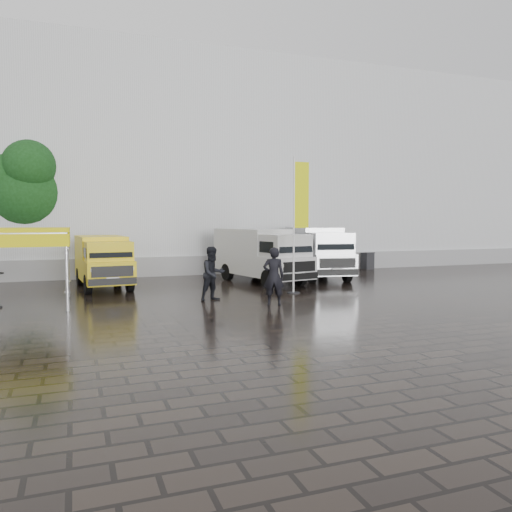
{
  "coord_description": "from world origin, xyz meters",
  "views": [
    {
      "loc": [
        -8.32,
        -17.65,
        2.85
      ],
      "look_at": [
        -1.07,
        2.2,
        1.35
      ],
      "focal_mm": 35.0,
      "sensor_mm": 36.0,
      "label": 1
    }
  ],
  "objects_px": {
    "van_white": "(261,256)",
    "wheelie_bin": "(368,261)",
    "flagpole": "(298,217)",
    "van_yellow": "(103,262)",
    "van_silver": "(318,253)",
    "canopy_tent": "(16,233)",
    "person_front": "(274,276)",
    "person_tent": "(213,274)"
  },
  "relations": [
    {
      "from": "van_yellow",
      "to": "canopy_tent",
      "type": "xyz_separation_m",
      "value": [
        -2.92,
        -3.74,
        1.35
      ]
    },
    {
      "from": "van_silver",
      "to": "person_tent",
      "type": "xyz_separation_m",
      "value": [
        -6.74,
        -5.04,
        -0.29
      ]
    },
    {
      "from": "flagpole",
      "to": "wheelie_bin",
      "type": "distance_m",
      "value": 11.09
    },
    {
      "from": "wheelie_bin",
      "to": "flagpole",
      "type": "bearing_deg",
      "value": -141.8
    },
    {
      "from": "van_silver",
      "to": "person_front",
      "type": "bearing_deg",
      "value": -117.6
    },
    {
      "from": "van_white",
      "to": "person_front",
      "type": "height_order",
      "value": "van_white"
    },
    {
      "from": "van_yellow",
      "to": "van_silver",
      "type": "bearing_deg",
      "value": -3.31
    },
    {
      "from": "person_front",
      "to": "van_yellow",
      "type": "bearing_deg",
      "value": -31.68
    },
    {
      "from": "van_yellow",
      "to": "person_tent",
      "type": "relative_size",
      "value": 2.46
    },
    {
      "from": "canopy_tent",
      "to": "flagpole",
      "type": "bearing_deg",
      "value": -1.91
    },
    {
      "from": "person_front",
      "to": "canopy_tent",
      "type": "bearing_deg",
      "value": 1.22
    },
    {
      "from": "van_white",
      "to": "van_silver",
      "type": "relative_size",
      "value": 0.98
    },
    {
      "from": "van_yellow",
      "to": "van_white",
      "type": "height_order",
      "value": "van_white"
    },
    {
      "from": "flagpole",
      "to": "van_white",
      "type": "bearing_deg",
      "value": 93.42
    },
    {
      "from": "van_white",
      "to": "person_front",
      "type": "relative_size",
      "value": 2.9
    },
    {
      "from": "van_white",
      "to": "wheelie_bin",
      "type": "xyz_separation_m",
      "value": [
        8.12,
        3.84,
        -0.74
      ]
    },
    {
      "from": "canopy_tent",
      "to": "wheelie_bin",
      "type": "xyz_separation_m",
      "value": [
        17.96,
        7.02,
        -1.95
      ]
    },
    {
      "from": "van_yellow",
      "to": "van_silver",
      "type": "relative_size",
      "value": 0.82
    },
    {
      "from": "flagpole",
      "to": "person_front",
      "type": "relative_size",
      "value": 2.72
    },
    {
      "from": "van_silver",
      "to": "wheelie_bin",
      "type": "distance_m",
      "value": 5.7
    },
    {
      "from": "flagpole",
      "to": "person_tent",
      "type": "xyz_separation_m",
      "value": [
        -3.63,
        -0.66,
        -2.04
      ]
    },
    {
      "from": "flagpole",
      "to": "person_front",
      "type": "distance_m",
      "value": 3.67
    },
    {
      "from": "canopy_tent",
      "to": "wheelie_bin",
      "type": "bearing_deg",
      "value": 21.34
    },
    {
      "from": "van_yellow",
      "to": "van_white",
      "type": "distance_m",
      "value": 6.94
    },
    {
      "from": "flagpole",
      "to": "canopy_tent",
      "type": "bearing_deg",
      "value": 178.09
    },
    {
      "from": "van_silver",
      "to": "person_front",
      "type": "relative_size",
      "value": 2.95
    },
    {
      "from": "wheelie_bin",
      "to": "van_silver",
      "type": "bearing_deg",
      "value": -152.96
    },
    {
      "from": "van_yellow",
      "to": "flagpole",
      "type": "relative_size",
      "value": 0.89
    },
    {
      "from": "van_white",
      "to": "flagpole",
      "type": "bearing_deg",
      "value": -98.93
    },
    {
      "from": "canopy_tent",
      "to": "van_yellow",
      "type": "bearing_deg",
      "value": 52.02
    },
    {
      "from": "person_front",
      "to": "van_white",
      "type": "bearing_deg",
      "value": -87.3
    },
    {
      "from": "van_yellow",
      "to": "flagpole",
      "type": "distance_m",
      "value": 8.43
    },
    {
      "from": "van_white",
      "to": "canopy_tent",
      "type": "relative_size",
      "value": 1.72
    },
    {
      "from": "van_yellow",
      "to": "canopy_tent",
      "type": "distance_m",
      "value": 4.93
    },
    {
      "from": "canopy_tent",
      "to": "flagpole",
      "type": "xyz_separation_m",
      "value": [
        10.05,
        -0.34,
        0.56
      ]
    },
    {
      "from": "van_yellow",
      "to": "van_silver",
      "type": "xyz_separation_m",
      "value": [
        10.23,
        0.31,
        0.16
      ]
    },
    {
      "from": "van_white",
      "to": "person_front",
      "type": "distance_m",
      "value": 6.11
    },
    {
      "from": "wheelie_bin",
      "to": "person_front",
      "type": "distance_m",
      "value": 13.85
    },
    {
      "from": "flagpole",
      "to": "person_tent",
      "type": "relative_size",
      "value": 2.77
    },
    {
      "from": "van_white",
      "to": "van_silver",
      "type": "distance_m",
      "value": 3.43
    },
    {
      "from": "van_white",
      "to": "van_silver",
      "type": "bearing_deg",
      "value": 2.33
    },
    {
      "from": "van_yellow",
      "to": "van_silver",
      "type": "height_order",
      "value": "van_silver"
    }
  ]
}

